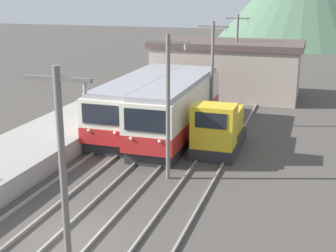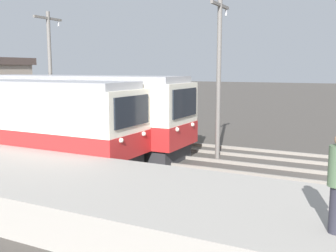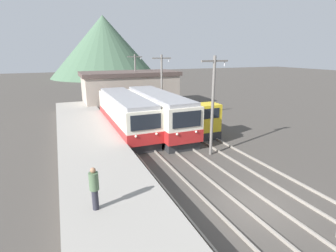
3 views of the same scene
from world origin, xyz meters
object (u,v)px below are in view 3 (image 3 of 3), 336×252
commuter_train_left (126,115)px  person_on_platform (94,187)px  catenary_mast_far (162,87)px  catenary_mast_distant (136,78)px  catenary_mast_mid (213,103)px  shunting_locomotive (196,121)px  commuter_train_center (158,114)px

commuter_train_left → person_on_platform: commuter_train_left is taller
catenary_mast_far → catenary_mast_distant: same height
catenary_mast_mid → catenary_mast_far: size_ratio=1.00×
catenary_mast_distant → person_on_platform: (-8.83, -24.73, -1.80)m
shunting_locomotive → catenary_mast_mid: bearing=-106.9°
catenary_mast_far → commuter_train_center: bearing=-117.1°
catenary_mast_far → catenary_mast_distant: size_ratio=1.00×
shunting_locomotive → catenary_mast_mid: 5.75m
commuter_train_left → person_on_platform: 13.92m
commuter_train_left → catenary_mast_far: size_ratio=1.74×
commuter_train_left → catenary_mast_distant: 12.54m
commuter_train_center → catenary_mast_mid: 7.18m
commuter_train_center → catenary_mast_far: catenary_mast_far is taller
catenary_mast_far → person_on_platform: 17.57m
person_on_platform → shunting_locomotive: bearing=45.1°
catenary_mast_distant → shunting_locomotive: bearing=-84.1°
shunting_locomotive → catenary_mast_distant: bearing=95.9°
commuter_train_center → person_on_platform: bearing=-121.1°
shunting_locomotive → catenary_mast_mid: (-1.49, -4.91, 2.59)m
catenary_mast_far → catenary_mast_distant: bearing=90.0°
catenary_mast_mid → catenary_mast_far: bearing=90.0°
commuter_train_center → catenary_mast_mid: bearing=-77.3°
commuter_train_left → shunting_locomotive: (5.80, -2.81, -0.41)m
shunting_locomotive → person_on_platform: bearing=-134.9°
shunting_locomotive → person_on_platform: shunting_locomotive is taller
catenary_mast_far → shunting_locomotive: bearing=-72.5°
catenary_mast_mid → catenary_mast_distant: same height
commuter_train_left → shunting_locomotive: bearing=-25.8°
shunting_locomotive → catenary_mast_distant: size_ratio=0.75×
commuter_train_left → catenary_mast_mid: 9.10m
commuter_train_center → person_on_platform: (-7.32, -12.14, 0.31)m
catenary_mast_mid → commuter_train_center: bearing=102.7°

